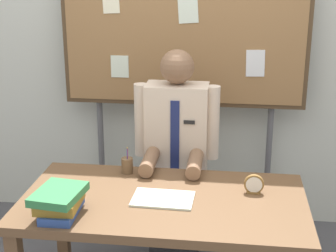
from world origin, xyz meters
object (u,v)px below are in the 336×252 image
bulletin_board (184,40)px  book_stack (60,201)px  desk_clock (254,185)px  desk (164,213)px  pen_holder (127,165)px  person (176,164)px  open_notebook (164,199)px

bulletin_board → book_stack: bearing=-110.7°
book_stack → desk_clock: 1.05m
bulletin_board → desk_clock: bearing=-62.4°
desk → book_stack: 0.58m
bulletin_board → pen_holder: (-0.26, -0.74, -0.65)m
pen_holder → bulletin_board: bearing=70.4°
person → desk_clock: size_ratio=13.11×
desk → desk_clock: 0.52m
desk → book_stack: bearing=-153.4°
bulletin_board → pen_holder: 1.02m
desk → pen_holder: 0.43m
open_notebook → pen_holder: 0.43m
open_notebook → desk_clock: 0.51m
person → book_stack: size_ratio=4.62×
person → bulletin_board: bulletin_board is taller
book_stack → person: bearing=60.8°
desk → person: size_ratio=1.08×
desk → person: person is taller
person → bulletin_board: (-0.00, 0.42, 0.76)m
open_notebook → pen_holder: pen_holder is taller
book_stack → pen_holder: pen_holder is taller
bulletin_board → open_notebook: (0.00, -1.08, -0.69)m
desk_clock → person: bearing=133.8°
book_stack → pen_holder: (0.23, 0.56, -0.02)m
bulletin_board → desk_clock: 1.24m
bulletin_board → desk_clock: bulletin_board is taller
pen_holder → person: bearing=50.5°
book_stack → desk_clock: book_stack is taller
person → pen_holder: 0.43m
book_stack → desk_clock: bearing=20.9°
person → book_stack: person is taller
person → open_notebook: bearing=-89.7°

